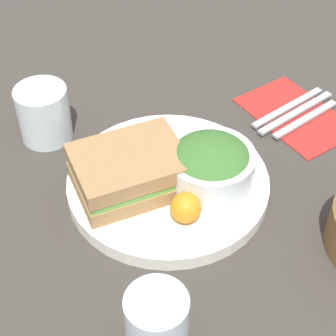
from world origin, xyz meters
name	(u,v)px	position (x,y,z in m)	size (l,w,h in m)	color
ground_plane	(168,189)	(0.00, 0.00, 0.00)	(4.00, 4.00, 0.00)	#3D3833
plate	(168,183)	(0.00, 0.00, 0.01)	(0.29, 0.29, 0.02)	white
sandwich	(130,170)	(0.05, -0.02, 0.05)	(0.17, 0.14, 0.06)	#A37A4C
salad_bowl	(210,165)	(-0.04, 0.04, 0.06)	(0.12, 0.12, 0.07)	white
dressing_cup	(164,139)	(-0.03, -0.06, 0.04)	(0.06, 0.06, 0.03)	#B7B7BC
orange_wedge	(186,208)	(0.02, 0.08, 0.04)	(0.04, 0.04, 0.04)	orange
drink_glass	(157,331)	(0.16, 0.21, 0.06)	(0.07, 0.07, 0.11)	silver
napkin	(295,115)	(-0.27, -0.02, 0.00)	(0.12, 0.19, 0.00)	#B22823
fork	(288,107)	(-0.27, -0.04, 0.01)	(0.16, 0.01, 0.01)	#B2B2B7
knife	(296,113)	(-0.27, -0.02, 0.01)	(0.17, 0.01, 0.01)	#B2B2B7
spoon	(304,118)	(-0.27, 0.00, 0.01)	(0.15, 0.01, 0.01)	#B2B2B7
water_glass	(44,114)	(0.09, -0.21, 0.04)	(0.08, 0.08, 0.09)	silver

